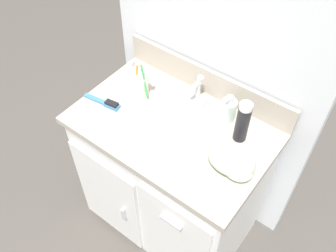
{
  "coord_description": "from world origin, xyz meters",
  "views": [
    {
      "loc": [
        0.61,
        -0.83,
        1.95
      ],
      "look_at": [
        0.0,
        -0.03,
        0.8
      ],
      "focal_mm": 40.0,
      "sensor_mm": 36.0,
      "label": 1
    }
  ],
  "objects": [
    {
      "name": "wall_back",
      "position": [
        0.0,
        0.32,
        1.1
      ],
      "size": [
        1.02,
        0.08,
        2.2
      ],
      "primitive_type": "cube",
      "color": "silver",
      "rests_on": "ground_plane"
    },
    {
      "name": "backsplash",
      "position": [
        0.0,
        0.26,
        0.85
      ],
      "size": [
        0.84,
        0.02,
        0.13
      ],
      "color": "#B2A899",
      "rests_on": "vanity"
    },
    {
      "name": "vanity",
      "position": [
        -0.0,
        -0.0,
        0.41
      ],
      "size": [
        0.84,
        0.55,
        0.78
      ],
      "color": "white",
      "rests_on": "ground_plane"
    },
    {
      "name": "shaving_cream_can",
      "position": [
        0.26,
        0.11,
        0.88
      ],
      "size": [
        0.05,
        0.05,
        0.19
      ],
      "color": "black",
      "rests_on": "vanity"
    },
    {
      "name": "hairbrush",
      "position": [
        -0.3,
        -0.08,
        0.79
      ],
      "size": [
        0.18,
        0.05,
        0.03
      ],
      "rotation": [
        0.0,
        0.0,
        0.14
      ],
      "color": "teal",
      "rests_on": "vanity"
    },
    {
      "name": "ground_plane",
      "position": [
        0.0,
        0.0,
        0.0
      ],
      "size": [
        6.0,
        6.0,
        0.0
      ],
      "primitive_type": "plane",
      "color": "#4C4742"
    },
    {
      "name": "sink_faucet",
      "position": [
        0.0,
        0.18,
        0.83
      ],
      "size": [
        0.09,
        0.09,
        0.14
      ],
      "color": "silver",
      "rests_on": "vanity"
    },
    {
      "name": "soap_dispenser",
      "position": [
        0.16,
        0.17,
        0.84
      ],
      "size": [
        0.07,
        0.07,
        0.13
      ],
      "color": "silver",
      "rests_on": "vanity"
    },
    {
      "name": "hand_towel",
      "position": [
        0.31,
        -0.03,
        0.82
      ],
      "size": [
        0.2,
        0.15,
        0.07
      ],
      "color": "#A8BCA3",
      "rests_on": "vanity"
    },
    {
      "name": "toothbrush_cup",
      "position": [
        -0.22,
        0.07,
        0.84
      ],
      "size": [
        0.1,
        0.07,
        0.18
      ],
      "color": "white",
      "rests_on": "vanity"
    }
  ]
}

